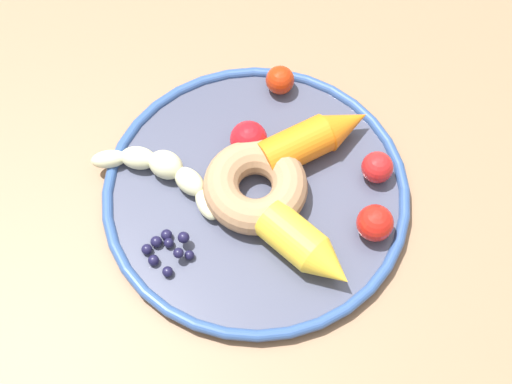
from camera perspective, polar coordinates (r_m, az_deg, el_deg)
The scene contains 12 objects.
ground_plane at distance 1.55m, azimuth -1.40°, elevation -13.05°, with size 6.00×6.00×0.00m, color gray.
dining_table at distance 0.91m, azimuth -2.32°, elevation -1.70°, with size 1.08×0.89×0.77m.
plate at distance 0.81m, azimuth 0.00°, elevation -0.10°, with size 0.33×0.33×0.02m.
banana at distance 0.81m, azimuth -7.00°, elevation 1.55°, with size 0.11×0.13×0.03m.
carrot_orange at distance 0.82m, azimuth 4.52°, elevation 4.03°, with size 0.08×0.13×0.04m.
carrot_yellow at distance 0.75m, azimuth 3.86°, elevation -4.25°, with size 0.11×0.10×0.04m.
donut at distance 0.79m, azimuth -0.05°, elevation 0.43°, with size 0.11×0.11×0.04m, color tan.
blueberry_pile at distance 0.77m, azimuth -6.66°, elevation -4.23°, with size 0.05×0.05×0.02m.
tomato_near at distance 0.78m, azimuth 8.90°, elevation -2.31°, with size 0.04×0.04×0.04m, color red.
tomato_mid at distance 0.86m, azimuth 1.81°, elevation 8.37°, with size 0.03×0.03×0.03m, color #BB2E0F.
tomato_far at distance 0.81m, azimuth -0.55°, elevation 3.96°, with size 0.04×0.04×0.04m, color red.
tomato_extra at distance 0.81m, azimuth 9.07°, elevation 1.83°, with size 0.03×0.03×0.03m, color red.
Camera 1 is at (-0.41, 0.05, 1.49)m, focal length 53.44 mm.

